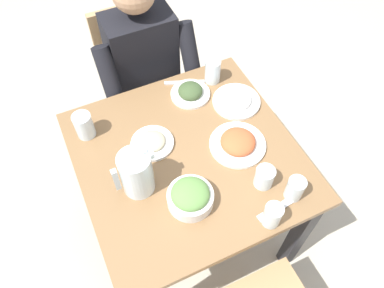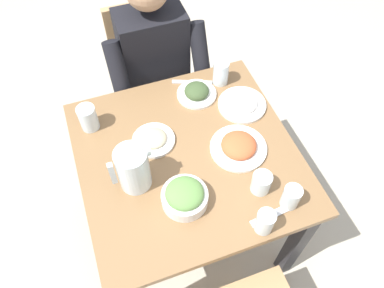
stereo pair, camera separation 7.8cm
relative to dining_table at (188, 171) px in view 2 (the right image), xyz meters
name	(u,v)px [view 2 (the right image)]	position (x,y,z in m)	size (l,w,h in m)	color
ground_plane	(189,226)	(0.00, 0.00, -0.59)	(8.00, 8.00, 0.00)	#B7AD99
dining_table	(188,171)	(0.00, 0.00, 0.00)	(0.86, 0.86, 0.72)	olive
chair_near	(151,72)	(-0.04, -0.74, -0.11)	(0.40, 0.40, 0.86)	tan
diner_near	(160,77)	(-0.04, -0.54, 0.04)	(0.48, 0.53, 1.15)	black
water_pitcher	(133,169)	(0.23, 0.05, 0.22)	(0.16, 0.12, 0.19)	silver
salad_bowl	(185,196)	(0.08, 0.19, 0.17)	(0.17, 0.17, 0.09)	white
plate_rice_curry	(239,146)	(-0.20, 0.04, 0.14)	(0.23, 0.23, 0.06)	white
plate_yoghurt	(242,104)	(-0.31, -0.16, 0.14)	(0.21, 0.21, 0.04)	white
plate_beans	(153,139)	(0.11, -0.11, 0.14)	(0.18, 0.18, 0.04)	white
plate_dolmas	(197,92)	(-0.14, -0.29, 0.14)	(0.18, 0.18, 0.06)	white
water_glass_by_pitcher	(261,183)	(-0.20, 0.24, 0.17)	(0.07, 0.07, 0.09)	silver
water_glass_near_right	(221,73)	(-0.28, -0.33, 0.18)	(0.07, 0.07, 0.11)	silver
water_glass_far_left	(291,197)	(-0.28, 0.33, 0.17)	(0.07, 0.07, 0.10)	silver
water_glass_center	(88,118)	(0.34, -0.27, 0.18)	(0.08, 0.08, 0.11)	silver
water_glass_far_right	(265,222)	(-0.15, 0.38, 0.17)	(0.07, 0.07, 0.10)	silver
fork_near	(272,215)	(-0.20, 0.35, 0.13)	(0.17, 0.03, 0.01)	silver
knife_near	(192,82)	(-0.15, -0.37, 0.13)	(0.18, 0.02, 0.01)	silver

